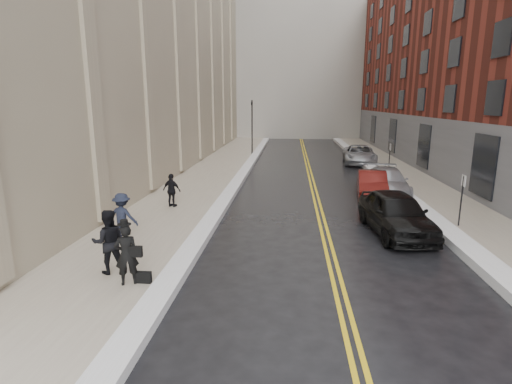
% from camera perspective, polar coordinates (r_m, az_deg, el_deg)
% --- Properties ---
extents(ground, '(160.00, 160.00, 0.00)m').
position_cam_1_polar(ground, '(9.54, -2.52, -19.02)').
color(ground, black).
rests_on(ground, ground).
extents(sidewalk_left, '(4.00, 64.00, 0.15)m').
position_cam_1_polar(sidewalk_left, '(25.17, -7.96, 1.28)').
color(sidewalk_left, gray).
rests_on(sidewalk_left, ground).
extents(sidewalk_right, '(3.00, 64.00, 0.15)m').
position_cam_1_polar(sidewalk_right, '(25.78, 22.73, 0.68)').
color(sidewalk_right, gray).
rests_on(sidewalk_right, ground).
extents(lane_stripe_a, '(0.12, 64.00, 0.01)m').
position_cam_1_polar(lane_stripe_a, '(24.59, 7.87, 0.84)').
color(lane_stripe_a, gold).
rests_on(lane_stripe_a, ground).
extents(lane_stripe_b, '(0.12, 64.00, 0.01)m').
position_cam_1_polar(lane_stripe_b, '(24.61, 8.43, 0.83)').
color(lane_stripe_b, gold).
rests_on(lane_stripe_b, ground).
extents(snow_ridge_left, '(0.70, 60.80, 0.26)m').
position_cam_1_polar(snow_ridge_left, '(24.75, -2.77, 1.33)').
color(snow_ridge_left, white).
rests_on(snow_ridge_left, ground).
extents(snow_ridge_right, '(0.85, 60.80, 0.30)m').
position_cam_1_polar(snow_ridge_right, '(25.26, 18.75, 0.94)').
color(snow_ridge_right, white).
rests_on(snow_ridge_right, ground).
extents(traffic_signal, '(0.18, 0.15, 5.20)m').
position_cam_1_polar(traffic_signal, '(38.27, -0.57, 9.83)').
color(traffic_signal, black).
rests_on(traffic_signal, ground).
extents(parking_sign_near, '(0.06, 0.35, 2.23)m').
position_cam_1_polar(parking_sign_near, '(17.80, 27.32, -0.59)').
color(parking_sign_near, black).
rests_on(parking_sign_near, ground).
extents(parking_sign_far, '(0.06, 0.35, 2.23)m').
position_cam_1_polar(parking_sign_far, '(29.08, 18.54, 4.84)').
color(parking_sign_far, black).
rests_on(parking_sign_far, ground).
extents(car_black, '(2.46, 5.04, 1.66)m').
position_cam_1_polar(car_black, '(16.36, 19.35, -2.86)').
color(car_black, black).
rests_on(car_black, ground).
extents(car_maroon, '(1.99, 4.35, 1.38)m').
position_cam_1_polar(car_maroon, '(22.44, 16.23, 1.10)').
color(car_maroon, '#4B100D').
rests_on(car_maroon, ground).
extents(car_silver_near, '(2.32, 5.06, 1.43)m').
position_cam_1_polar(car_silver_near, '(23.26, 18.24, 1.43)').
color(car_silver_near, '#A3A5AA').
rests_on(car_silver_near, ground).
extents(car_silver_far, '(2.97, 5.65, 1.52)m').
position_cam_1_polar(car_silver_far, '(34.38, 14.56, 5.21)').
color(car_silver_far, '#9DA0A5').
rests_on(car_silver_far, ground).
extents(pedestrian_main, '(0.73, 0.63, 1.70)m').
position_cam_1_polar(pedestrian_main, '(11.43, -18.02, -8.51)').
color(pedestrian_main, black).
rests_on(pedestrian_main, sidewalk_left).
extents(pedestrian_a, '(1.13, 1.03, 1.89)m').
position_cam_1_polar(pedestrian_a, '(12.33, -20.32, -6.66)').
color(pedestrian_a, black).
rests_on(pedestrian_a, sidewalk_left).
extents(pedestrian_b, '(1.17, 0.75, 1.72)m').
position_cam_1_polar(pedestrian_b, '(15.07, -18.54, -3.37)').
color(pedestrian_b, black).
rests_on(pedestrian_b, sidewalk_left).
extents(pedestrian_c, '(1.00, 0.64, 1.59)m').
position_cam_1_polar(pedestrian_c, '(19.26, -11.93, 0.24)').
color(pedestrian_c, black).
rests_on(pedestrian_c, sidewalk_left).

